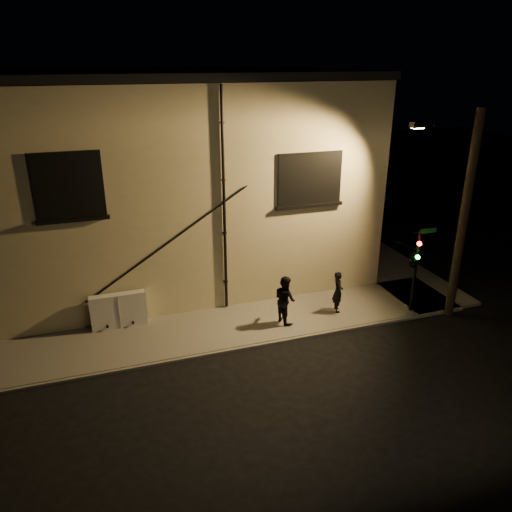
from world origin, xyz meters
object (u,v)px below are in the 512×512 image
object	(u,v)px
streetlamp_pole	(462,213)
pedestrian_b	(285,299)
pedestrian_a	(338,292)
traffic_signal	(414,259)
utility_cabinet	(119,310)

from	to	relation	value
streetlamp_pole	pedestrian_b	bearing A→B (deg)	168.80
pedestrian_a	pedestrian_b	bearing A→B (deg)	106.80
pedestrian_a	streetlamp_pole	xyz separation A→B (m)	(4.03, -1.38, 3.13)
pedestrian_a	streetlamp_pole	distance (m)	5.29
pedestrian_a	traffic_signal	bearing A→B (deg)	-97.52
pedestrian_a	streetlamp_pole	world-z (taller)	streetlamp_pole
pedestrian_b	traffic_signal	world-z (taller)	traffic_signal
traffic_signal	pedestrian_b	bearing A→B (deg)	170.17
pedestrian_b	traffic_signal	size ratio (longest dim) A/B	0.55
utility_cabinet	pedestrian_b	size ratio (longest dim) A/B	1.08
pedestrian_b	streetlamp_pole	size ratio (longest dim) A/B	0.24
utility_cabinet	traffic_signal	bearing A→B (deg)	-12.78
pedestrian_b	traffic_signal	distance (m)	5.03
traffic_signal	streetlamp_pole	bearing A→B (deg)	-15.54
pedestrian_a	utility_cabinet	bearing A→B (deg)	93.13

